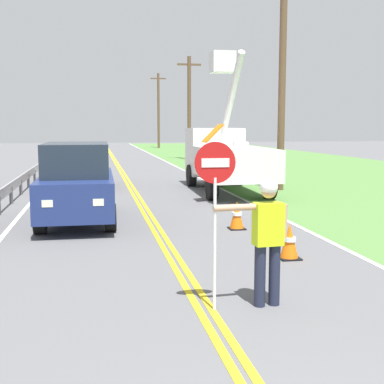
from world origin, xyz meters
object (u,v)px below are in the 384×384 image
oncoming_sedan_second (82,167)px  traffic_cone_mid (237,216)px  oncoming_suv_nearest (77,182)px  traffic_cone_lead (289,242)px  utility_pole_mid (189,106)px  utility_pole_far (158,109)px  stop_sign_paddle (215,188)px  utility_pole_near (282,79)px  utility_bucket_truck (224,155)px  flagger_worker (267,233)px

oncoming_sedan_second → traffic_cone_mid: (3.96, -10.01, -0.50)m
oncoming_suv_nearest → traffic_cone_lead: 6.27m
utility_pole_mid → traffic_cone_mid: bearing=-97.9°
utility_pole_mid → utility_pole_far: bearing=89.1°
oncoming_suv_nearest → stop_sign_paddle: bearing=-74.0°
traffic_cone_lead → oncoming_suv_nearest: bearing=131.2°
utility_pole_near → utility_pole_mid: (-0.18, 19.16, -0.32)m
utility_bucket_truck → oncoming_sedan_second: bearing=156.3°
stop_sign_paddle → traffic_cone_lead: 3.49m
flagger_worker → utility_pole_mid: (4.74, 31.90, 3.00)m
stop_sign_paddle → utility_pole_far: utility_pole_far is taller
traffic_cone_mid → utility_pole_far: bearing=85.2°
traffic_cone_mid → utility_bucket_truck: bearing=78.1°
flagger_worker → oncoming_sedan_second: bearing=100.6°
stop_sign_paddle → oncoming_suv_nearest: size_ratio=0.50×
traffic_cone_mid → oncoming_sedan_second: bearing=111.6°
utility_bucket_truck → utility_pole_near: 3.72m
stop_sign_paddle → utility_pole_near: 14.26m
traffic_cone_lead → oncoming_sedan_second: bearing=107.8°
oncoming_sedan_second → utility_pole_near: size_ratio=0.50×
utility_pole_far → traffic_cone_mid: (-4.03, -48.43, -4.17)m
flagger_worker → stop_sign_paddle: size_ratio=0.78×
oncoming_sedan_second → utility_pole_mid: size_ratio=0.54×
utility_pole_mid → traffic_cone_lead: utility_pole_mid is taller
stop_sign_paddle → utility_pole_near: bearing=66.0°
oncoming_sedan_second → traffic_cone_mid: 10.77m
flagger_worker → oncoming_suv_nearest: size_ratio=0.39×
utility_pole_far → utility_pole_mid: bearing=-90.9°
flagger_worker → traffic_cone_mid: bearing=78.7°
utility_bucket_truck → utility_pole_near: utility_pole_near is taller
stop_sign_paddle → oncoming_suv_nearest: 7.47m
oncoming_suv_nearest → utility_pole_far: (7.92, 46.72, 3.45)m
oncoming_suv_nearest → utility_pole_near: bearing=36.1°
oncoming_suv_nearest → traffic_cone_lead: bearing=-48.8°
flagger_worker → utility_bucket_truck: utility_bucket_truck is taller
flagger_worker → oncoming_sedan_second: flagger_worker is taller
utility_pole_mid → stop_sign_paddle: bearing=-99.8°
oncoming_suv_nearest → utility_pole_mid: utility_pole_mid is taller
stop_sign_paddle → oncoming_suv_nearest: bearing=106.0°
utility_bucket_truck → traffic_cone_lead: utility_bucket_truck is taller
flagger_worker → oncoming_sedan_second: size_ratio=0.44×
oncoming_suv_nearest → utility_pole_near: size_ratio=0.55×
flagger_worker → utility_pole_near: 14.06m
utility_bucket_truck → oncoming_sedan_second: size_ratio=1.65×
traffic_cone_lead → traffic_cone_mid: (-0.21, 2.98, 0.00)m
flagger_worker → utility_bucket_truck: size_ratio=0.27×
utility_pole_far → traffic_cone_mid: size_ratio=12.36×
utility_pole_far → utility_bucket_truck: bearing=-93.4°
utility_pole_near → traffic_cone_lead: 11.67m
oncoming_suv_nearest → utility_pole_mid: 26.11m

